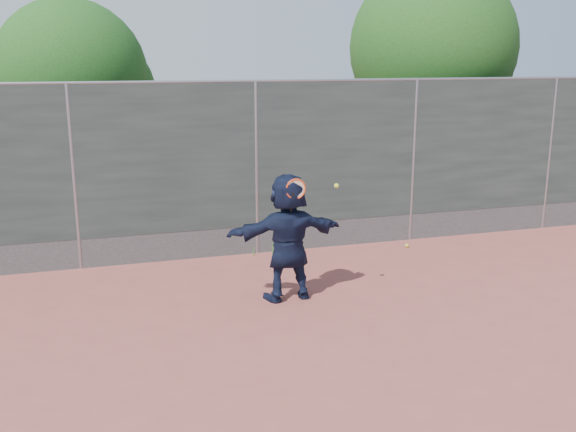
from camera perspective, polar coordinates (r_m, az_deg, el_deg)
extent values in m
plane|color=#9E4C42|center=(8.31, 3.24, -10.13)|extent=(80.00, 80.00, 0.00)
imported|color=#131A34|center=(9.06, 0.00, -1.88)|extent=(1.73, 0.65, 1.83)
sphere|color=#CADA30|center=(11.95, 10.52, -2.60)|extent=(0.07, 0.07, 0.07)
cube|color=#38423D|center=(11.06, -2.85, 5.41)|extent=(20.00, 0.04, 2.50)
cube|color=slate|center=(11.38, -2.75, -2.07)|extent=(20.00, 0.03, 0.50)
cylinder|color=gray|center=(10.95, -2.93, 11.90)|extent=(20.00, 0.05, 0.05)
cylinder|color=gray|center=(10.79, -18.50, 3.15)|extent=(0.06, 0.06, 3.00)
cylinder|color=gray|center=(11.10, -2.83, 4.14)|extent=(0.06, 0.06, 3.00)
cylinder|color=gray|center=(12.17, 11.06, 4.76)|extent=(0.06, 0.06, 3.00)
cylinder|color=gray|center=(13.81, 22.20, 5.06)|extent=(0.06, 0.06, 3.00)
torus|color=red|center=(8.72, 0.69, 2.41)|extent=(0.29, 0.04, 0.29)
cylinder|color=beige|center=(8.72, 0.69, 2.41)|extent=(0.25, 0.02, 0.25)
cylinder|color=black|center=(8.76, 0.34, 1.14)|extent=(0.04, 0.13, 0.33)
sphere|color=#CADA30|center=(8.85, 4.34, 2.69)|extent=(0.07, 0.07, 0.07)
cylinder|color=#382314|center=(14.82, 12.24, 5.53)|extent=(0.28, 0.28, 2.60)
sphere|color=#23561C|center=(14.67, 12.72, 14.41)|extent=(3.60, 3.60, 3.60)
sphere|color=#23561C|center=(15.20, 14.70, 12.91)|extent=(2.52, 2.52, 2.52)
cylinder|color=#382314|center=(13.82, -18.10, 3.72)|extent=(0.28, 0.28, 2.20)
sphere|color=#23561C|center=(13.63, -18.72, 11.70)|extent=(3.00, 3.00, 3.00)
sphere|color=#23561C|center=(13.84, -16.08, 10.67)|extent=(2.10, 2.10, 2.10)
cone|color=#387226|center=(11.36, -1.38, -2.72)|extent=(0.03, 0.03, 0.26)
cone|color=#387226|center=(11.46, 0.04, -2.47)|extent=(0.03, 0.03, 0.30)
cone|color=#387226|center=(11.27, -3.07, -2.99)|extent=(0.03, 0.03, 0.22)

